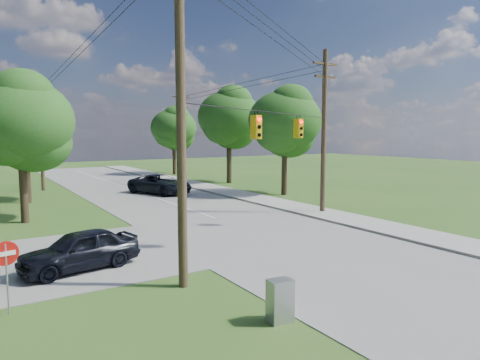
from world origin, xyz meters
TOP-DOWN VIEW (x-y plane):
  - ground at (0.00, 0.00)m, footprint 140.00×140.00m
  - main_road at (2.00, 5.00)m, footprint 10.00×100.00m
  - sidewalk_east at (8.70, 5.00)m, footprint 2.60×100.00m
  - pole_sw at (-4.60, 0.40)m, footprint 2.00×0.32m
  - pole_ne at (8.90, 8.00)m, footprint 2.00×0.32m
  - pole_north_e at (8.90, 30.00)m, footprint 2.00×0.32m
  - pole_north_w at (-5.00, 30.00)m, footprint 2.00×0.32m
  - power_lines at (1.50, 11.54)m, footprint 13.93×29.62m
  - traffic_signals at (2.55, 4.43)m, footprint 4.91×3.27m
  - tree_w_near at (-8.00, 15.00)m, footprint 6.00×6.00m
  - tree_w_mid at (-7.00, 23.00)m, footprint 6.40×6.40m
  - tree_e_near at (12.00, 16.00)m, footprint 6.20×6.20m
  - tree_e_mid at (12.50, 26.00)m, footprint 6.60×6.60m
  - tree_e_far at (11.50, 38.00)m, footprint 5.80×5.80m
  - car_cross_dark at (-7.19, 4.13)m, footprint 4.70×2.58m
  - car_main_north at (3.22, 22.08)m, footprint 4.82×6.52m
  - control_cabinet at (-3.50, -3.56)m, footprint 0.70×0.54m
  - do_not_enter_sign at (-9.82, 1.00)m, footprint 0.71×0.17m

SIDE VIEW (x-z plane):
  - ground at x=0.00m, z-range 0.00..0.00m
  - main_road at x=2.00m, z-range 0.00..0.03m
  - sidewalk_east at x=8.70m, z-range 0.00..0.12m
  - control_cabinet at x=-3.50m, z-range 0.00..1.20m
  - car_cross_dark at x=-7.19m, z-range 0.03..1.55m
  - car_main_north at x=3.22m, z-range 0.03..1.68m
  - do_not_enter_sign at x=-9.82m, z-range 0.51..2.67m
  - pole_north_e at x=8.90m, z-range 0.13..10.13m
  - pole_north_w at x=-5.00m, z-range 0.13..10.13m
  - pole_ne at x=8.90m, z-range 0.22..10.72m
  - traffic_signals at x=2.55m, z-range 4.97..6.02m
  - tree_e_far at x=11.50m, z-range 1.76..10.08m
  - tree_w_near at x=-8.00m, z-range 1.72..10.12m
  - pole_sw at x=-4.60m, z-range 0.23..12.23m
  - tree_e_near at x=12.00m, z-range 1.85..10.66m
  - tree_w_mid at x=-7.00m, z-range 1.97..11.19m
  - tree_e_mid at x=12.50m, z-range 2.09..11.73m
  - power_lines at x=1.50m, z-range 6.69..11.62m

